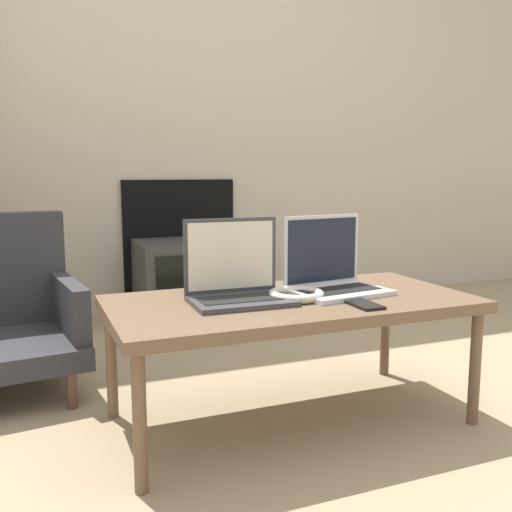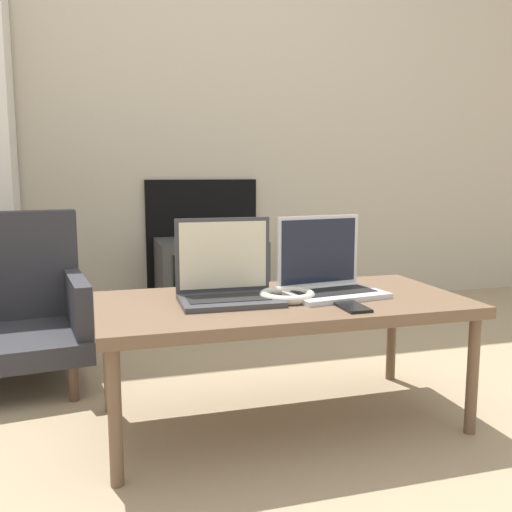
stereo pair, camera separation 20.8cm
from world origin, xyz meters
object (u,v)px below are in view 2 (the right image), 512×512
(phone, at_px, (352,307))
(tv, at_px, (210,279))
(laptop_right, at_px, (328,276))
(laptop_left, at_px, (227,281))
(armchair, at_px, (0,305))
(headphones, at_px, (287,295))

(phone, height_order, tv, tv)
(laptop_right, height_order, phone, laptop_right)
(laptop_left, height_order, laptop_right, same)
(armchair, bearing_deg, phone, -45.78)
(tv, bearing_deg, phone, -86.36)
(laptop_right, bearing_deg, tv, 86.71)
(laptop_left, distance_m, armchair, 1.02)
(laptop_left, relative_size, phone, 2.37)
(laptop_left, xyz_separation_m, laptop_right, (0.34, -0.00, 0.00))
(laptop_left, relative_size, armchair, 0.46)
(laptop_right, distance_m, armchair, 1.29)
(laptop_left, height_order, phone, laptop_left)
(laptop_left, xyz_separation_m, phone, (0.33, -0.21, -0.06))
(laptop_right, xyz_separation_m, headphones, (-0.16, -0.05, -0.05))
(laptop_left, bearing_deg, laptop_right, 1.48)
(laptop_right, height_order, armchair, laptop_right)
(tv, xyz_separation_m, armchair, (-0.98, -0.70, 0.08))
(headphones, relative_size, tv, 0.31)
(armchair, bearing_deg, laptop_right, -38.05)
(headphones, bearing_deg, tv, 88.14)
(phone, bearing_deg, tv, 93.64)
(headphones, relative_size, phone, 1.35)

